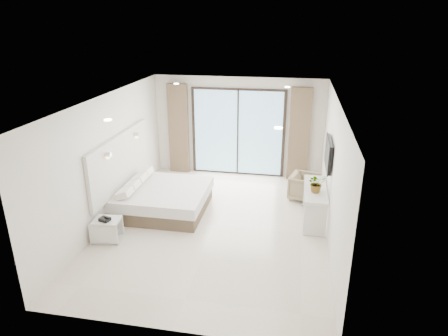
{
  "coord_description": "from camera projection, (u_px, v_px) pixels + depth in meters",
  "views": [
    {
      "loc": [
        1.54,
        -7.35,
        4.16
      ],
      "look_at": [
        0.11,
        0.4,
        1.17
      ],
      "focal_mm": 32.0,
      "sensor_mm": 36.0,
      "label": 1
    }
  ],
  "objects": [
    {
      "name": "plant",
      "position": [
        316.0,
        185.0,
        8.19
      ],
      "size": [
        0.46,
        0.49,
        0.31
      ],
      "primitive_type": "imported",
      "rotation": [
        0.0,
        0.0,
        0.3
      ],
      "color": "#33662D",
      "rests_on": "console_desk"
    },
    {
      "name": "phone",
      "position": [
        105.0,
        219.0,
        7.7
      ],
      "size": [
        0.23,
        0.2,
        0.07
      ],
      "primitive_type": "cube",
      "rotation": [
        0.0,
        0.0,
        -0.26
      ],
      "color": "black",
      "rests_on": "nightstand"
    },
    {
      "name": "ground",
      "position": [
        216.0,
        225.0,
        8.49
      ],
      "size": [
        6.2,
        6.2,
        0.0
      ],
      "primitive_type": "plane",
      "color": "beige",
      "rests_on": "ground"
    },
    {
      "name": "bed",
      "position": [
        163.0,
        199.0,
        9.07
      ],
      "size": [
        1.96,
        1.86,
        0.69
      ],
      "color": "brown",
      "rests_on": "ground"
    },
    {
      "name": "armchair",
      "position": [
        305.0,
        186.0,
        9.63
      ],
      "size": [
        0.76,
        0.79,
        0.68
      ],
      "primitive_type": "imported",
      "rotation": [
        0.0,
        0.0,
        1.33
      ],
      "color": "#968362",
      "rests_on": "ground"
    },
    {
      "name": "console_desk",
      "position": [
        315.0,
        197.0,
        8.51
      ],
      "size": [
        0.46,
        1.48,
        0.77
      ],
      "color": "silver",
      "rests_on": "ground"
    },
    {
      "name": "nightstand",
      "position": [
        108.0,
        230.0,
        7.85
      ],
      "size": [
        0.55,
        0.47,
        0.46
      ],
      "rotation": [
        0.0,
        0.0,
        0.11
      ],
      "color": "silver",
      "rests_on": "ground"
    },
    {
      "name": "room_shell",
      "position": [
        214.0,
        143.0,
        8.71
      ],
      "size": [
        4.62,
        6.22,
        2.72
      ],
      "color": "silver",
      "rests_on": "ground"
    }
  ]
}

